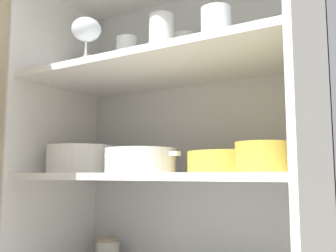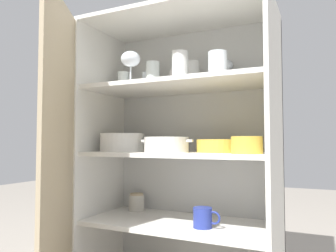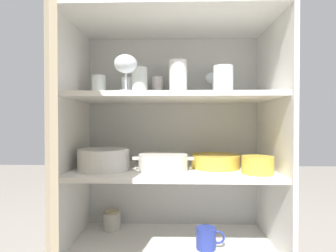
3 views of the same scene
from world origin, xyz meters
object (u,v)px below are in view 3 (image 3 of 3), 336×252
(plate_stack_white, at_px, (104,159))
(storage_jar, at_px, (112,220))
(mixing_bowl_large, at_px, (215,160))
(serving_bowl_small, at_px, (258,164))
(casserole_dish, at_px, (163,162))
(coffee_mug_primary, at_px, (207,238))

(plate_stack_white, relative_size, storage_jar, 2.38)
(plate_stack_white, distance_m, mixing_bowl_large, 0.50)
(serving_bowl_small, relative_size, storage_jar, 1.36)
(mixing_bowl_large, bearing_deg, plate_stack_white, -172.70)
(mixing_bowl_large, bearing_deg, serving_bowl_small, -42.31)
(plate_stack_white, bearing_deg, storage_jar, 90.77)
(casserole_dish, bearing_deg, storage_jar, 147.05)
(plate_stack_white, relative_size, serving_bowl_small, 1.76)
(plate_stack_white, distance_m, coffee_mug_primary, 0.55)
(coffee_mug_primary, bearing_deg, mixing_bowl_large, 62.54)
(mixing_bowl_large, height_order, casserole_dish, casserole_dish)
(serving_bowl_small, relative_size, casserole_dish, 0.48)
(casserole_dish, bearing_deg, coffee_mug_primary, -4.31)
(plate_stack_white, relative_size, coffee_mug_primary, 1.83)
(plate_stack_white, relative_size, casserole_dish, 0.85)
(casserole_dish, xyz_separation_m, coffee_mug_primary, (0.18, -0.01, -0.31))
(mixing_bowl_large, xyz_separation_m, casserole_dish, (-0.23, -0.08, 0.00))
(plate_stack_white, height_order, coffee_mug_primary, plate_stack_white)
(serving_bowl_small, bearing_deg, plate_stack_white, 173.66)
(serving_bowl_small, xyz_separation_m, coffee_mug_primary, (-0.20, 0.04, -0.32))
(plate_stack_white, xyz_separation_m, storage_jar, (-0.00, 0.15, -0.32))
(mixing_bowl_large, distance_m, serving_bowl_small, 0.20)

